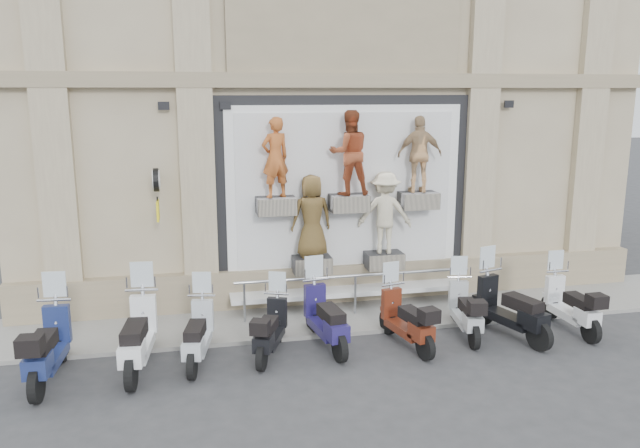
{
  "coord_description": "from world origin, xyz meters",
  "views": [
    {
      "loc": [
        -3.33,
        -9.92,
        4.65
      ],
      "look_at": [
        -0.77,
        1.9,
        2.05
      ],
      "focal_mm": 35.0,
      "sensor_mm": 36.0,
      "label": 1
    }
  ],
  "objects_px": {
    "scooter_e": "(326,306)",
    "scooter_g": "(466,300)",
    "scooter_b": "(137,322)",
    "guard_rail": "(355,296)",
    "scooter_c": "(198,322)",
    "scooter_f": "(406,309)",
    "scooter_h": "(511,296)",
    "clock_sign_bracket": "(157,187)",
    "scooter_i": "(571,294)",
    "scooter_d": "(270,318)",
    "scooter_a": "(47,333)"
  },
  "relations": [
    {
      "from": "scooter_c",
      "to": "scooter_b",
      "type": "bearing_deg",
      "value": -164.35
    },
    {
      "from": "clock_sign_bracket",
      "to": "scooter_b",
      "type": "distance_m",
      "value": 2.9
    },
    {
      "from": "scooter_d",
      "to": "scooter_g",
      "type": "relative_size",
      "value": 0.97
    },
    {
      "from": "scooter_a",
      "to": "scooter_c",
      "type": "height_order",
      "value": "scooter_a"
    },
    {
      "from": "scooter_c",
      "to": "guard_rail",
      "type": "bearing_deg",
      "value": 36.43
    },
    {
      "from": "clock_sign_bracket",
      "to": "scooter_c",
      "type": "relative_size",
      "value": 0.57
    },
    {
      "from": "guard_rail",
      "to": "scooter_c",
      "type": "distance_m",
      "value": 3.62
    },
    {
      "from": "scooter_a",
      "to": "scooter_g",
      "type": "distance_m",
      "value": 7.45
    },
    {
      "from": "scooter_c",
      "to": "scooter_d",
      "type": "relative_size",
      "value": 1.05
    },
    {
      "from": "guard_rail",
      "to": "scooter_b",
      "type": "height_order",
      "value": "scooter_b"
    },
    {
      "from": "guard_rail",
      "to": "scooter_h",
      "type": "bearing_deg",
      "value": -32.64
    },
    {
      "from": "scooter_i",
      "to": "scooter_h",
      "type": "bearing_deg",
      "value": -178.64
    },
    {
      "from": "scooter_c",
      "to": "scooter_d",
      "type": "bearing_deg",
      "value": 11.45
    },
    {
      "from": "guard_rail",
      "to": "scooter_e",
      "type": "height_order",
      "value": "scooter_e"
    },
    {
      "from": "scooter_f",
      "to": "scooter_i",
      "type": "height_order",
      "value": "scooter_i"
    },
    {
      "from": "guard_rail",
      "to": "scooter_a",
      "type": "xyz_separation_m",
      "value": [
        -5.64,
        -1.76,
        0.36
      ]
    },
    {
      "from": "clock_sign_bracket",
      "to": "scooter_d",
      "type": "xyz_separation_m",
      "value": [
        1.92,
        -2.01,
        -2.11
      ]
    },
    {
      "from": "guard_rail",
      "to": "clock_sign_bracket",
      "type": "xyz_separation_m",
      "value": [
        -3.9,
        0.47,
        2.34
      ]
    },
    {
      "from": "scooter_f",
      "to": "scooter_g",
      "type": "xyz_separation_m",
      "value": [
        1.29,
        0.25,
        -0.02
      ]
    },
    {
      "from": "scooter_a",
      "to": "scooter_e",
      "type": "bearing_deg",
      "value": 8.64
    },
    {
      "from": "scooter_e",
      "to": "scooter_b",
      "type": "bearing_deg",
      "value": 176.95
    },
    {
      "from": "clock_sign_bracket",
      "to": "scooter_g",
      "type": "xyz_separation_m",
      "value": [
        5.7,
        -1.88,
        -2.08
      ]
    },
    {
      "from": "scooter_b",
      "to": "scooter_c",
      "type": "height_order",
      "value": "scooter_b"
    },
    {
      "from": "scooter_a",
      "to": "scooter_h",
      "type": "xyz_separation_m",
      "value": [
        8.24,
        0.09,
        -0.0
      ]
    },
    {
      "from": "scooter_b",
      "to": "scooter_i",
      "type": "distance_m",
      "value": 8.18
    },
    {
      "from": "scooter_a",
      "to": "clock_sign_bracket",
      "type": "bearing_deg",
      "value": 55.9
    },
    {
      "from": "scooter_h",
      "to": "clock_sign_bracket",
      "type": "bearing_deg",
      "value": 144.9
    },
    {
      "from": "scooter_e",
      "to": "scooter_g",
      "type": "xyz_separation_m",
      "value": [
        2.74,
        -0.04,
        -0.07
      ]
    },
    {
      "from": "scooter_c",
      "to": "scooter_i",
      "type": "bearing_deg",
      "value": 10.39
    },
    {
      "from": "clock_sign_bracket",
      "to": "scooter_g",
      "type": "bearing_deg",
      "value": -18.29
    },
    {
      "from": "scooter_c",
      "to": "scooter_i",
      "type": "height_order",
      "value": "scooter_i"
    },
    {
      "from": "scooter_b",
      "to": "scooter_g",
      "type": "height_order",
      "value": "scooter_b"
    },
    {
      "from": "scooter_e",
      "to": "scooter_g",
      "type": "height_order",
      "value": "scooter_e"
    },
    {
      "from": "scooter_c",
      "to": "scooter_g",
      "type": "relative_size",
      "value": 1.02
    },
    {
      "from": "scooter_c",
      "to": "scooter_i",
      "type": "distance_m",
      "value": 7.19
    },
    {
      "from": "scooter_c",
      "to": "scooter_f",
      "type": "xyz_separation_m",
      "value": [
        3.76,
        -0.11,
        0.0
      ]
    },
    {
      "from": "guard_rail",
      "to": "scooter_a",
      "type": "bearing_deg",
      "value": -162.68
    },
    {
      "from": "guard_rail",
      "to": "scooter_c",
      "type": "xyz_separation_m",
      "value": [
        -3.25,
        -1.56,
        0.27
      ]
    },
    {
      "from": "scooter_f",
      "to": "scooter_h",
      "type": "xyz_separation_m",
      "value": [
        2.09,
        0.0,
        0.09
      ]
    },
    {
      "from": "guard_rail",
      "to": "scooter_g",
      "type": "relative_size",
      "value": 2.87
    },
    {
      "from": "scooter_i",
      "to": "guard_rail",
      "type": "bearing_deg",
      "value": 156.65
    },
    {
      "from": "scooter_e",
      "to": "scooter_c",
      "type": "bearing_deg",
      "value": 176.9
    },
    {
      "from": "scooter_b",
      "to": "guard_rail",
      "type": "bearing_deg",
      "value": 27.03
    },
    {
      "from": "scooter_g",
      "to": "scooter_f",
      "type": "bearing_deg",
      "value": -159.53
    },
    {
      "from": "guard_rail",
      "to": "scooter_f",
      "type": "xyz_separation_m",
      "value": [
        0.51,
        -1.67,
        0.27
      ]
    },
    {
      "from": "scooter_a",
      "to": "scooter_f",
      "type": "xyz_separation_m",
      "value": [
        6.15,
        0.09,
        -0.09
      ]
    },
    {
      "from": "scooter_e",
      "to": "scooter_a",
      "type": "bearing_deg",
      "value": 176.89
    },
    {
      "from": "guard_rail",
      "to": "scooter_d",
      "type": "xyz_separation_m",
      "value": [
        -1.98,
        -1.55,
        0.23
      ]
    },
    {
      "from": "scooter_i",
      "to": "scooter_b",
      "type": "bearing_deg",
      "value": 179.14
    },
    {
      "from": "clock_sign_bracket",
      "to": "scooter_h",
      "type": "height_order",
      "value": "clock_sign_bracket"
    }
  ]
}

